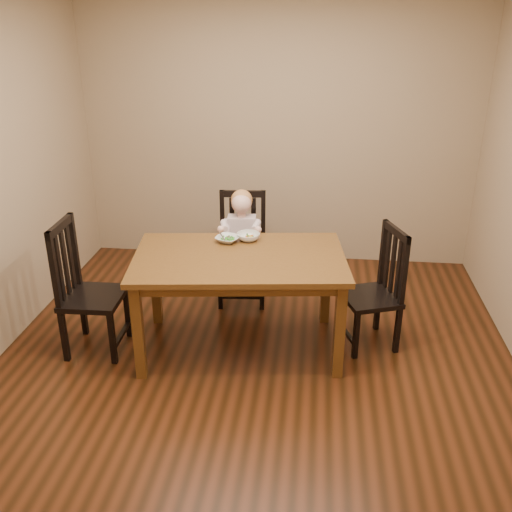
# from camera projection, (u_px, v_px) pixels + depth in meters

# --- Properties ---
(room) EXTENTS (4.01, 4.01, 2.71)m
(room) POSITION_uv_depth(u_px,v_px,m) (256.00, 191.00, 3.92)
(room) COLOR #49210F
(room) RESTS_ON ground
(dining_table) EXTENTS (1.69, 1.14, 0.80)m
(dining_table) POSITION_uv_depth(u_px,v_px,m) (239.00, 267.00, 4.32)
(dining_table) COLOR #513212
(dining_table) RESTS_ON room
(chair_child) EXTENTS (0.46, 0.45, 1.01)m
(chair_child) POSITION_uv_depth(u_px,v_px,m) (242.00, 250.00, 5.19)
(chair_child) COLOR black
(chair_child) RESTS_ON room
(chair_left) EXTENTS (0.45, 0.47, 1.07)m
(chair_left) POSITION_uv_depth(u_px,v_px,m) (86.00, 290.00, 4.39)
(chair_left) COLOR black
(chair_left) RESTS_ON room
(chair_right) EXTENTS (0.53, 0.54, 0.98)m
(chair_right) POSITION_uv_depth(u_px,v_px,m) (376.00, 290.00, 4.48)
(chair_right) COLOR black
(chair_right) RESTS_ON room
(toddler) EXTENTS (0.36, 0.44, 0.57)m
(toddler) POSITION_uv_depth(u_px,v_px,m) (242.00, 237.00, 5.09)
(toddler) COLOR silver
(toddler) RESTS_ON chair_child
(bowl_peas) EXTENTS (0.23, 0.23, 0.04)m
(bowl_peas) POSITION_uv_depth(u_px,v_px,m) (228.00, 239.00, 4.54)
(bowl_peas) COLOR silver
(bowl_peas) RESTS_ON dining_table
(bowl_veg) EXTENTS (0.22, 0.22, 0.06)m
(bowl_veg) POSITION_uv_depth(u_px,v_px,m) (248.00, 237.00, 4.57)
(bowl_veg) COLOR silver
(bowl_veg) RESTS_ON dining_table
(fork) EXTENTS (0.08, 0.11, 0.05)m
(fork) POSITION_uv_depth(u_px,v_px,m) (222.00, 237.00, 4.51)
(fork) COLOR silver
(fork) RESTS_ON bowl_peas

